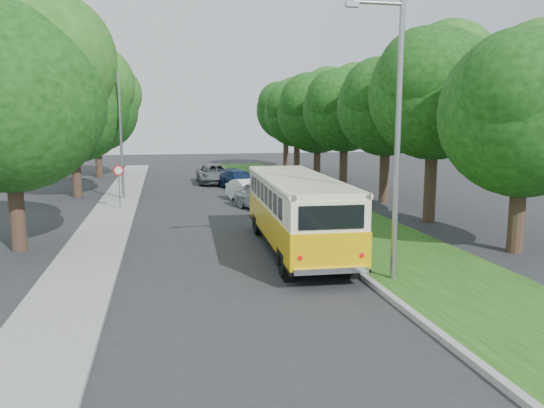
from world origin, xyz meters
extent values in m
plane|color=#28282B|center=(0.00, 0.00, 0.00)|extent=(120.00, 120.00, 0.00)
cube|color=gray|center=(3.60, 5.00, 0.07)|extent=(0.20, 70.00, 0.15)
cube|color=#1E4913|center=(5.95, 5.00, 0.07)|extent=(4.50, 70.00, 0.13)
cube|color=gray|center=(-4.80, 5.00, 0.06)|extent=(2.20, 70.00, 0.12)
cylinder|color=#332319|center=(10.15, 0.00, 1.67)|extent=(0.56, 0.56, 3.35)
sphere|color=#0E330B|center=(10.15, 0.00, 4.95)|extent=(5.85, 5.85, 5.85)
sphere|color=#0E330B|center=(11.18, 0.58, 6.12)|extent=(4.38, 4.38, 4.38)
sphere|color=#0E330B|center=(9.28, -0.73, 5.68)|extent=(4.09, 4.09, 4.09)
cylinder|color=#332319|center=(9.96, 6.00, 2.13)|extent=(0.56, 0.56, 4.26)
sphere|color=#0E330B|center=(9.96, 6.00, 5.91)|extent=(5.98, 5.98, 5.98)
sphere|color=#0E330B|center=(11.01, 6.60, 7.10)|extent=(4.49, 4.49, 4.49)
sphere|color=#0E330B|center=(9.06, 5.25, 6.65)|extent=(4.19, 4.19, 4.19)
cylinder|color=#332319|center=(10.28, 12.00, 1.98)|extent=(0.56, 0.56, 3.95)
sphere|color=#0E330B|center=(10.28, 12.00, 5.49)|extent=(5.61, 5.61, 5.61)
sphere|color=#0E330B|center=(11.26, 12.56, 6.62)|extent=(4.21, 4.21, 4.21)
sphere|color=#0E330B|center=(9.44, 11.30, 6.20)|extent=(3.92, 3.92, 3.92)
cylinder|color=#332319|center=(9.90, 18.00, 1.93)|extent=(0.56, 0.56, 3.86)
sphere|color=#0E330B|center=(9.90, 18.00, 5.41)|extent=(5.64, 5.64, 5.64)
sphere|color=#0E330B|center=(10.89, 18.56, 6.54)|extent=(4.23, 4.23, 4.23)
sphere|color=#0E330B|center=(9.05, 17.30, 6.12)|extent=(3.95, 3.95, 3.95)
cylinder|color=#332319|center=(9.80, 24.00, 1.79)|extent=(0.56, 0.56, 3.58)
sphere|color=#0E330B|center=(9.80, 24.00, 5.33)|extent=(6.36, 6.36, 6.36)
sphere|color=#0E330B|center=(10.91, 24.64, 6.60)|extent=(4.77, 4.77, 4.77)
sphere|color=#0E330B|center=(8.84, 23.21, 6.12)|extent=(4.45, 4.45, 4.45)
cylinder|color=#332319|center=(9.67, 30.00, 1.84)|extent=(0.56, 0.56, 3.68)
sphere|color=#0E330B|center=(9.67, 30.00, 5.31)|extent=(5.91, 5.91, 5.91)
sphere|color=#0E330B|center=(10.70, 30.59, 6.49)|extent=(4.43, 4.43, 4.43)
sphere|color=#0E330B|center=(8.78, 29.26, 6.05)|extent=(4.14, 4.14, 4.14)
cylinder|color=#332319|center=(10.05, 36.00, 2.02)|extent=(0.56, 0.56, 4.05)
sphere|color=#0E330B|center=(10.05, 36.00, 5.69)|extent=(5.97, 5.97, 5.97)
sphere|color=#0E330B|center=(11.09, 36.60, 6.88)|extent=(4.48, 4.48, 4.48)
sphere|color=#0E330B|center=(9.15, 35.25, 6.43)|extent=(4.18, 4.18, 4.18)
cylinder|color=#332319|center=(-7.50, 4.00, 1.84)|extent=(0.56, 0.56, 3.68)
sphere|color=#0E330B|center=(-7.50, 4.00, 5.55)|extent=(6.80, 6.80, 6.80)
sphere|color=#0E330B|center=(-6.31, 4.68, 6.91)|extent=(5.10, 5.10, 5.10)
cylinder|color=#332319|center=(-7.50, 18.00, 1.84)|extent=(0.56, 0.56, 3.68)
sphere|color=#0E330B|center=(-7.50, 18.00, 5.55)|extent=(6.80, 6.80, 6.80)
sphere|color=#0E330B|center=(-6.31, 18.68, 6.91)|extent=(5.10, 5.10, 5.10)
sphere|color=#0E330B|center=(-8.52, 17.15, 6.40)|extent=(4.76, 4.76, 4.76)
cylinder|color=#332319|center=(-7.50, 30.00, 1.84)|extent=(0.56, 0.56, 3.68)
sphere|color=#0E330B|center=(-7.50, 30.00, 5.55)|extent=(6.80, 6.80, 6.80)
sphere|color=#0E330B|center=(-6.31, 30.68, 6.91)|extent=(5.10, 5.10, 5.10)
sphere|color=#0E330B|center=(-8.52, 29.15, 6.40)|extent=(4.76, 4.76, 4.76)
cylinder|color=gray|center=(4.30, -2.50, 4.00)|extent=(0.16, 0.16, 8.00)
cylinder|color=gray|center=(3.60, -2.50, 7.85)|extent=(1.40, 0.10, 0.10)
cube|color=gray|center=(2.85, -2.50, 7.78)|extent=(0.35, 0.16, 0.14)
cylinder|color=gray|center=(-4.60, 16.00, 3.75)|extent=(0.16, 0.16, 7.50)
cylinder|color=gray|center=(-5.30, 16.00, 7.35)|extent=(1.40, 0.10, 0.10)
cube|color=gray|center=(-6.05, 16.00, 7.28)|extent=(0.35, 0.16, 0.14)
cylinder|color=gray|center=(-4.50, 12.00, 1.25)|extent=(0.06, 0.06, 2.50)
cone|color=red|center=(-4.50, 11.96, 2.15)|extent=(0.56, 0.02, 0.56)
cone|color=white|center=(-4.50, 11.94, 2.15)|extent=(0.40, 0.02, 0.40)
imported|color=#A8A8AD|center=(3.00, 10.76, 0.76)|extent=(3.13, 4.78, 1.51)
imported|color=white|center=(2.66, 13.80, 0.65)|extent=(2.42, 4.18, 1.30)
imported|color=#12234F|center=(2.94, 19.73, 0.65)|extent=(2.90, 4.78, 1.30)
imported|color=slate|center=(1.50, 23.55, 0.71)|extent=(2.41, 5.16, 1.43)
camera|label=1|loc=(-2.22, -16.52, 4.72)|focal=35.00mm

